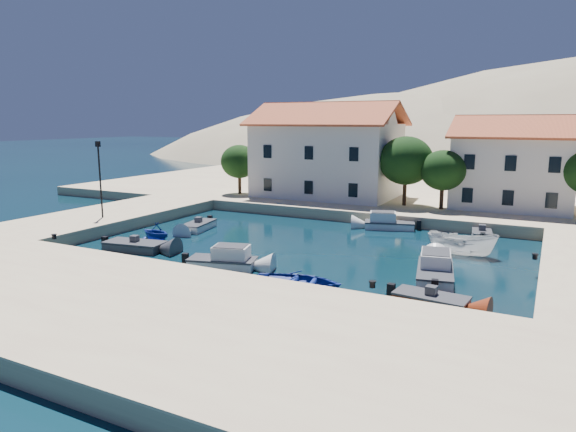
% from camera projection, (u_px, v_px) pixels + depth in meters
% --- Properties ---
extents(ground, '(400.00, 400.00, 0.00)m').
position_uv_depth(ground, '(224.00, 288.00, 27.58)').
color(ground, black).
rests_on(ground, ground).
extents(quay_south, '(52.00, 12.00, 1.00)m').
position_uv_depth(quay_south, '(145.00, 316.00, 22.25)').
color(quay_south, tan).
rests_on(quay_south, ground).
extents(quay_west, '(8.00, 20.00, 1.00)m').
position_uv_depth(quay_west, '(108.00, 218.00, 44.81)').
color(quay_west, tan).
rests_on(quay_west, ground).
extents(quay_north, '(80.00, 36.00, 1.00)m').
position_uv_depth(quay_north, '(423.00, 193.00, 59.76)').
color(quay_north, tan).
rests_on(quay_north, ground).
extents(hills, '(254.00, 176.00, 99.00)m').
position_uv_depth(hills, '(569.00, 249.00, 130.46)').
color(hills, gray).
rests_on(hills, ground).
extents(building_left, '(14.70, 9.45, 9.70)m').
position_uv_depth(building_left, '(327.00, 149.00, 53.65)').
color(building_left, silver).
rests_on(building_left, quay_north).
extents(building_mid, '(10.50, 8.40, 8.30)m').
position_uv_depth(building_mid, '(514.00, 161.00, 46.52)').
color(building_mid, silver).
rests_on(building_mid, quay_north).
extents(trees, '(37.30, 5.30, 6.45)m').
position_uv_depth(trees, '(422.00, 165.00, 46.88)').
color(trees, '#382314').
rests_on(trees, quay_north).
extents(lamppost, '(0.35, 0.25, 6.22)m').
position_uv_depth(lamppost, '(100.00, 172.00, 41.61)').
color(lamppost, black).
rests_on(lamppost, quay_west).
extents(bollards, '(29.36, 9.56, 0.30)m').
position_uv_depth(bollards, '(302.00, 257.00, 29.48)').
color(bollards, black).
rests_on(bollards, ground).
extents(motorboat_grey_sw, '(4.44, 2.49, 1.25)m').
position_uv_depth(motorboat_grey_sw, '(135.00, 246.00, 35.48)').
color(motorboat_grey_sw, '#38393E').
rests_on(motorboat_grey_sw, ground).
extents(cabin_cruiser_south, '(4.42, 2.80, 1.60)m').
position_uv_depth(cabin_cruiser_south, '(222.00, 260.00, 31.18)').
color(cabin_cruiser_south, silver).
rests_on(cabin_cruiser_south, ground).
extents(rowboat_south, '(5.37, 4.29, 0.99)m').
position_uv_depth(rowboat_south, '(297.00, 288.00, 27.45)').
color(rowboat_south, navy).
rests_on(rowboat_south, ground).
extents(motorboat_red_se, '(3.62, 1.91, 1.25)m').
position_uv_depth(motorboat_red_se, '(431.00, 301.00, 24.69)').
color(motorboat_red_se, maroon).
rests_on(motorboat_red_se, ground).
extents(cabin_cruiser_east, '(2.85, 5.11, 1.60)m').
position_uv_depth(cabin_cruiser_east, '(435.00, 270.00, 29.11)').
color(cabin_cruiser_east, silver).
rests_on(cabin_cruiser_east, ground).
extents(boat_east, '(4.61, 1.84, 1.76)m').
position_uv_depth(boat_east, '(461.00, 255.00, 34.32)').
color(boat_east, silver).
rests_on(boat_east, ground).
extents(motorboat_white_ne, '(1.86, 3.19, 1.25)m').
position_uv_depth(motorboat_white_ne, '(482.00, 234.00, 39.18)').
color(motorboat_white_ne, silver).
rests_on(motorboat_white_ne, ground).
extents(rowboat_west, '(3.24, 2.93, 1.49)m').
position_uv_depth(rowboat_west, '(156.00, 239.00, 38.83)').
color(rowboat_west, navy).
rests_on(rowboat_west, ground).
extents(motorboat_white_west, '(2.27, 3.93, 1.25)m').
position_uv_depth(motorboat_white_west, '(199.00, 226.00, 42.24)').
color(motorboat_white_west, silver).
rests_on(motorboat_white_west, ground).
extents(cabin_cruiser_north, '(4.36, 2.79, 1.60)m').
position_uv_depth(cabin_cruiser_north, '(389.00, 223.00, 42.49)').
color(cabin_cruiser_north, silver).
rests_on(cabin_cruiser_north, ground).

